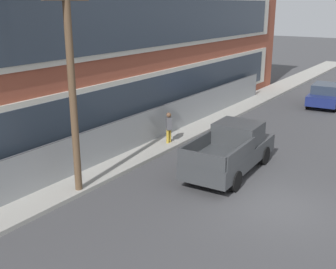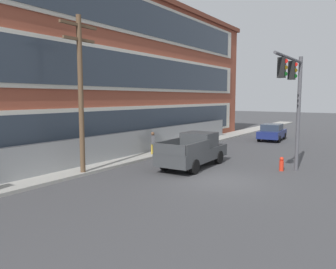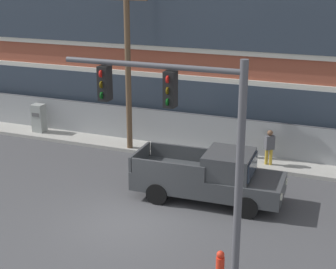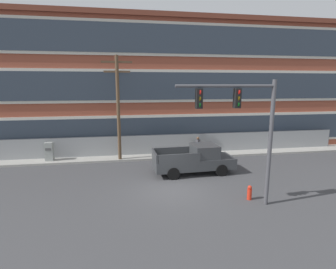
% 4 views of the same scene
% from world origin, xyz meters
% --- Properties ---
extents(ground_plane, '(160.00, 160.00, 0.00)m').
position_xyz_m(ground_plane, '(0.00, 0.00, 0.00)').
color(ground_plane, '#424244').
extents(sidewalk_building_side, '(80.00, 2.05, 0.16)m').
position_xyz_m(sidewalk_building_side, '(0.00, 7.31, 0.08)').
color(sidewalk_building_side, '#9E9B93').
rests_on(sidewalk_building_side, ground).
extents(brick_mill_building, '(45.86, 9.67, 11.70)m').
position_xyz_m(brick_mill_building, '(-1.36, 12.88, 5.86)').
color(brick_mill_building, brown).
rests_on(brick_mill_building, ground).
extents(chain_link_fence, '(29.13, 0.06, 1.79)m').
position_xyz_m(chain_link_fence, '(2.05, 7.74, 0.91)').
color(chain_link_fence, gray).
rests_on(chain_link_fence, ground).
extents(traffic_signal_mast, '(4.81, 0.43, 6.20)m').
position_xyz_m(traffic_signal_mast, '(3.10, -2.39, 4.36)').
color(traffic_signal_mast, '#4C4C51').
rests_on(traffic_signal_mast, ground).
extents(pickup_truck_dark_grey, '(5.57, 2.26, 1.96)m').
position_xyz_m(pickup_truck_dark_grey, '(2.15, 2.82, 0.94)').
color(pickup_truck_dark_grey, '#383A3D').
rests_on(pickup_truck_dark_grey, ground).
extents(utility_pole_near_corner, '(2.28, 0.26, 8.11)m').
position_xyz_m(utility_pole_near_corner, '(-2.96, 6.56, 4.48)').
color(utility_pole_near_corner, brown).
rests_on(utility_pole_near_corner, ground).
extents(electrical_cabinet, '(0.60, 0.54, 1.59)m').
position_xyz_m(electrical_cabinet, '(-8.34, 7.06, 0.79)').
color(electrical_cabinet, '#939993').
rests_on(electrical_cabinet, ground).
extents(pedestrian_near_cabinet, '(0.46, 0.44, 1.69)m').
position_xyz_m(pedestrian_near_cabinet, '(3.47, 6.83, 0.97)').
color(pedestrian_near_cabinet, '#B7932D').
rests_on(pedestrian_near_cabinet, ground).
extents(fire_hydrant, '(0.24, 0.24, 0.78)m').
position_xyz_m(fire_hydrant, '(3.86, -1.74, 0.38)').
color(fire_hydrant, red).
rests_on(fire_hydrant, ground).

